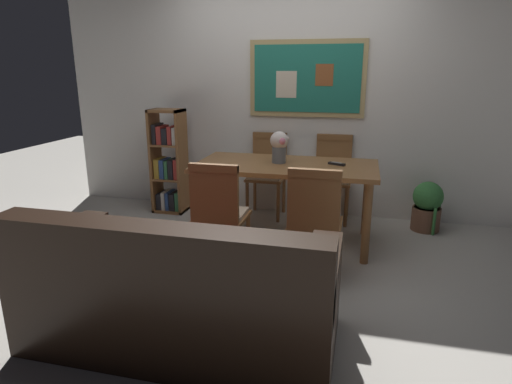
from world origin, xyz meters
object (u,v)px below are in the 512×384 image
object	(u,v)px
dining_chair_far_left	(268,167)
tv_remote	(337,164)
dining_chair_near_right	(315,215)
dining_chair_far_right	(333,170)
leather_couch	(178,296)
potted_ivy	(427,206)
dining_table	(286,174)
dining_chair_near_left	(219,208)
flower_vase	(279,145)
bookshelf	(169,165)

from	to	relation	value
dining_chair_far_left	tv_remote	size ratio (longest dim) A/B	5.67
dining_chair_near_right	dining_chair_far_right	world-z (taller)	same
leather_couch	potted_ivy	world-z (taller)	leather_couch
dining_table	dining_chair_far_left	world-z (taller)	dining_chair_far_left
dining_chair_near_right	dining_chair_near_left	size ratio (longest dim) A/B	1.00
leather_couch	flower_vase	size ratio (longest dim) A/B	6.19
dining_chair_near_left	tv_remote	size ratio (longest dim) A/B	5.67
dining_chair_near_right	dining_chair_near_left	distance (m)	0.75
dining_chair_far_right	potted_ivy	distance (m)	1.02
dining_chair_near_right	dining_chair_near_left	xyz separation A→B (m)	(-0.75, -0.01, 0.00)
bookshelf	dining_chair_near_left	bearing A→B (deg)	-52.26
dining_chair_near_right	bookshelf	world-z (taller)	bookshelf
dining_chair_far_left	dining_chair_far_right	world-z (taller)	same
dining_chair_far_left	leather_couch	xyz separation A→B (m)	(0.01, -2.48, -0.23)
leather_couch	bookshelf	world-z (taller)	bookshelf
dining_chair_near_left	tv_remote	world-z (taller)	dining_chair_near_left
potted_ivy	dining_chair_near_right	bearing A→B (deg)	-125.77
dining_chair_far_left	leather_couch	world-z (taller)	dining_chair_far_left
dining_chair_far_left	dining_chair_near_right	distance (m)	1.64
dining_table	dining_chair_near_left	bearing A→B (deg)	-117.03
leather_couch	potted_ivy	bearing A→B (deg)	54.81
dining_table	dining_chair_near_right	size ratio (longest dim) A/B	1.81
dining_chair_far_right	leather_couch	distance (m)	2.61
dining_chair_far_left	tv_remote	bearing A→B (deg)	-40.52
dining_chair_near_left	bookshelf	distance (m)	1.70
dining_chair_near_left	leather_couch	bearing A→B (deg)	-85.67
flower_vase	dining_table	bearing A→B (deg)	-27.02
flower_vase	tv_remote	size ratio (longest dim) A/B	1.81
dining_chair_near_left	bookshelf	world-z (taller)	bookshelf
potted_ivy	dining_table	bearing A→B (deg)	-155.41
dining_chair_far_left	dining_chair_far_right	xyz separation A→B (m)	(0.71, 0.03, 0.00)
dining_chair_near_right	flower_vase	size ratio (longest dim) A/B	3.13
dining_chair_near_right	dining_chair_far_right	bearing A→B (deg)	89.12
bookshelf	tv_remote	distance (m)	1.97
dining_table	dining_chair_near_left	distance (m)	0.88
dining_table	bookshelf	size ratio (longest dim) A/B	1.41
dining_chair_far_right	potted_ivy	bearing A→B (deg)	-8.65
dining_chair_near_left	tv_remote	distance (m)	1.21
potted_ivy	tv_remote	xyz separation A→B (m)	(-0.89, -0.55, 0.51)
dining_chair_far_right	tv_remote	world-z (taller)	dining_chair_far_right
bookshelf	tv_remote	size ratio (longest dim) A/B	7.25
dining_chair_near_right	bookshelf	distance (m)	2.23
dining_chair_far_right	bookshelf	world-z (taller)	bookshelf
dining_chair_far_right	leather_couch	world-z (taller)	dining_chair_far_right
dining_chair_far_left	flower_vase	xyz separation A→B (m)	(0.26, -0.70, 0.38)
dining_chair_near_right	flower_vase	world-z (taller)	flower_vase
dining_table	dining_chair_far_right	distance (m)	0.86
dining_chair_near_right	leather_couch	xyz separation A→B (m)	(-0.67, -0.99, -0.23)
dining_chair_far_left	dining_chair_near_left	size ratio (longest dim) A/B	1.00
leather_couch	flower_vase	world-z (taller)	flower_vase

